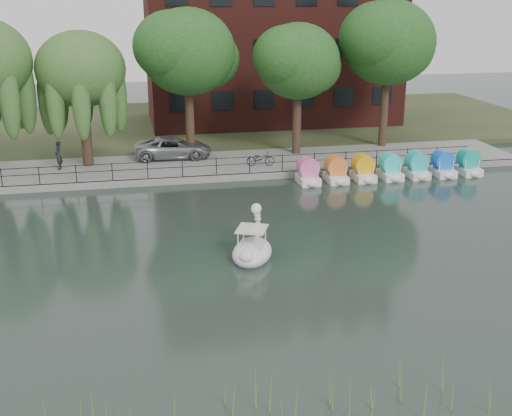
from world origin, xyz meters
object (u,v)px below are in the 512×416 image
object	(u,v)px
bicycle	(260,158)
pedestrian	(58,153)
minivan	(173,146)
swan_boat	(252,248)

from	to	relation	value
bicycle	pedestrian	xyz separation A→B (m)	(-12.14, 1.58, 0.49)
minivan	pedestrian	xyz separation A→B (m)	(-7.00, -1.44, 0.20)
bicycle	swan_boat	size ratio (longest dim) A/B	0.58
minivan	swan_boat	distance (m)	16.53
minivan	bicycle	size ratio (longest dim) A/B	3.29
minivan	swan_boat	size ratio (longest dim) A/B	1.90
swan_boat	pedestrian	bearing A→B (deg)	144.07
bicycle	swan_boat	bearing A→B (deg)	173.38
minivan	pedestrian	bearing A→B (deg)	104.55
minivan	bicycle	bearing A→B (deg)	-117.44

